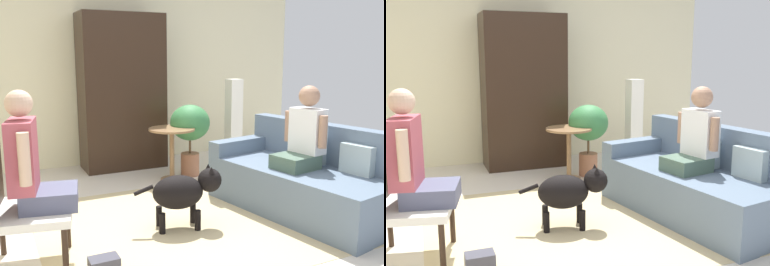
# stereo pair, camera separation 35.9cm
# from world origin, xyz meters

# --- Properties ---
(ground_plane) EXTENTS (6.62, 6.62, 0.00)m
(ground_plane) POSITION_xyz_m (0.00, 0.00, 0.00)
(ground_plane) COLOR beige
(back_wall) EXTENTS (6.12, 0.12, 2.83)m
(back_wall) POSITION_xyz_m (0.00, 2.76, 1.42)
(back_wall) COLOR beige
(back_wall) RESTS_ON ground
(area_rug) EXTENTS (2.87, 2.34, 0.01)m
(area_rug) POSITION_xyz_m (0.06, 0.09, 0.00)
(area_rug) COLOR #C6B284
(area_rug) RESTS_ON ground
(couch) EXTENTS (1.19, 2.00, 0.87)m
(couch) POSITION_xyz_m (1.18, -0.09, 0.31)
(couch) COLOR slate
(couch) RESTS_ON ground
(armchair) EXTENTS (0.71, 0.75, 0.99)m
(armchair) POSITION_xyz_m (-1.56, -0.13, 0.57)
(armchair) COLOR black
(armchair) RESTS_ON ground
(person_on_couch) EXTENTS (0.51, 0.50, 0.81)m
(person_on_couch) POSITION_xyz_m (1.14, -0.12, 0.78)
(person_on_couch) COLOR #476050
(person_on_armchair) EXTENTS (0.52, 0.53, 0.87)m
(person_on_armchair) POSITION_xyz_m (-1.40, -0.17, 0.79)
(person_on_armchair) COLOR #51546F
(round_end_table) EXTENTS (0.57, 0.57, 0.67)m
(round_end_table) POSITION_xyz_m (0.38, 1.42, 0.47)
(round_end_table) COLOR olive
(round_end_table) RESTS_ON ground
(dog) EXTENTS (0.80, 0.40, 0.58)m
(dog) POSITION_xyz_m (-0.11, 0.01, 0.35)
(dog) COLOR black
(dog) RESTS_ON ground
(potted_plant) EXTENTS (0.51, 0.51, 0.93)m
(potted_plant) POSITION_xyz_m (0.70, 1.55, 0.63)
(potted_plant) COLOR #996047
(potted_plant) RESTS_ON ground
(column_lamp) EXTENTS (0.20, 0.20, 1.24)m
(column_lamp) POSITION_xyz_m (1.37, 1.57, 0.61)
(column_lamp) COLOR #4C4742
(column_lamp) RESTS_ON ground
(armoire_cabinet) EXTENTS (1.12, 0.56, 2.11)m
(armoire_cabinet) POSITION_xyz_m (0.05, 2.35, 1.06)
(armoire_cabinet) COLOR black
(armoire_cabinet) RESTS_ON ground
(handbag) EXTENTS (0.21, 0.14, 0.15)m
(handbag) POSITION_xyz_m (-0.99, -0.54, 0.07)
(handbag) COLOR #3F3F4C
(handbag) RESTS_ON ground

